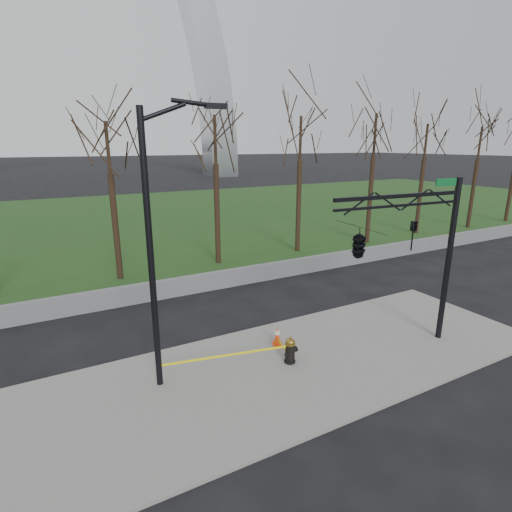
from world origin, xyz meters
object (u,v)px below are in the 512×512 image
fire_hydrant (290,350)px  traffic_cone (277,336)px  street_light (158,234)px  traffic_signal_mast (379,240)px

fire_hydrant → traffic_cone: (0.26, 1.25, -0.10)m
street_light → traffic_signal_mast: 6.78m
fire_hydrant → traffic_signal_mast: size_ratio=0.15×
traffic_signal_mast → traffic_cone: bearing=142.4°
street_light → traffic_signal_mast: bearing=-10.4°
street_light → traffic_signal_mast: street_light is taller
traffic_cone → traffic_signal_mast: size_ratio=0.11×
fire_hydrant → traffic_cone: bearing=62.7°
fire_hydrant → street_light: (-3.90, 0.82, 4.17)m
traffic_cone → traffic_signal_mast: 4.91m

